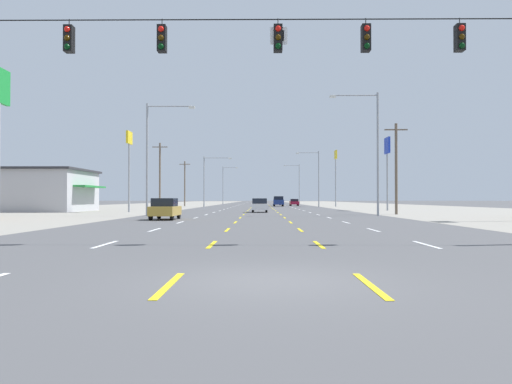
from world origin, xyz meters
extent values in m
plane|color=#4C4C4F|center=(0.00, 66.00, 0.00)|extent=(572.00, 572.00, 0.00)
cube|color=gray|center=(-24.75, 66.00, 0.00)|extent=(28.00, 440.00, 0.01)
cube|color=gray|center=(24.75, 66.00, 0.00)|extent=(28.00, 440.00, 0.01)
cube|color=white|center=(-5.25, 7.00, 0.01)|extent=(0.14, 2.60, 0.01)
cube|color=white|center=(-5.25, 14.50, 0.01)|extent=(0.14, 2.60, 0.01)
cube|color=white|center=(-5.25, 22.00, 0.01)|extent=(0.14, 2.60, 0.01)
cube|color=white|center=(-5.25, 29.50, 0.01)|extent=(0.14, 2.60, 0.01)
cube|color=white|center=(-5.25, 37.00, 0.01)|extent=(0.14, 2.60, 0.01)
cube|color=white|center=(-5.25, 44.50, 0.01)|extent=(0.14, 2.60, 0.01)
cube|color=white|center=(-5.25, 52.00, 0.01)|extent=(0.14, 2.60, 0.01)
cube|color=white|center=(-5.25, 59.50, 0.01)|extent=(0.14, 2.60, 0.01)
cube|color=white|center=(-5.25, 67.00, 0.01)|extent=(0.14, 2.60, 0.01)
cube|color=white|center=(-5.25, 74.50, 0.01)|extent=(0.14, 2.60, 0.01)
cube|color=white|center=(-5.25, 82.00, 0.01)|extent=(0.14, 2.60, 0.01)
cube|color=white|center=(-5.25, 89.50, 0.01)|extent=(0.14, 2.60, 0.01)
cube|color=white|center=(-5.25, 97.00, 0.01)|extent=(0.14, 2.60, 0.01)
cube|color=white|center=(-5.25, 104.50, 0.01)|extent=(0.14, 2.60, 0.01)
cube|color=white|center=(-5.25, 112.00, 0.01)|extent=(0.14, 2.60, 0.01)
cube|color=white|center=(-5.25, 119.50, 0.01)|extent=(0.14, 2.60, 0.01)
cube|color=white|center=(-5.25, 127.00, 0.01)|extent=(0.14, 2.60, 0.01)
cube|color=white|center=(-5.25, 134.50, 0.01)|extent=(0.14, 2.60, 0.01)
cube|color=white|center=(-5.25, 142.00, 0.01)|extent=(0.14, 2.60, 0.01)
cube|color=white|center=(-5.25, 149.50, 0.01)|extent=(0.14, 2.60, 0.01)
cube|color=white|center=(-5.25, 157.00, 0.01)|extent=(0.14, 2.60, 0.01)
cube|color=white|center=(-5.25, 164.50, 0.01)|extent=(0.14, 2.60, 0.01)
cube|color=white|center=(-5.25, 172.00, 0.01)|extent=(0.14, 2.60, 0.01)
cube|color=white|center=(-5.25, 179.50, 0.01)|extent=(0.14, 2.60, 0.01)
cube|color=white|center=(-5.25, 187.00, 0.01)|extent=(0.14, 2.60, 0.01)
cube|color=white|center=(-5.25, 194.50, 0.01)|extent=(0.14, 2.60, 0.01)
cube|color=white|center=(-5.25, 202.00, 0.01)|extent=(0.14, 2.60, 0.01)
cube|color=white|center=(-5.25, 209.50, 0.01)|extent=(0.14, 2.60, 0.01)
cube|color=white|center=(-5.25, 217.00, 0.01)|extent=(0.14, 2.60, 0.01)
cube|color=yellow|center=(-1.75, -0.50, 0.01)|extent=(0.14, 2.60, 0.01)
cube|color=yellow|center=(-1.75, 7.00, 0.01)|extent=(0.14, 2.60, 0.01)
cube|color=yellow|center=(-1.75, 14.50, 0.01)|extent=(0.14, 2.60, 0.01)
cube|color=yellow|center=(-1.75, 22.00, 0.01)|extent=(0.14, 2.60, 0.01)
cube|color=yellow|center=(-1.75, 29.50, 0.01)|extent=(0.14, 2.60, 0.01)
cube|color=yellow|center=(-1.75, 37.00, 0.01)|extent=(0.14, 2.60, 0.01)
cube|color=yellow|center=(-1.75, 44.50, 0.01)|extent=(0.14, 2.60, 0.01)
cube|color=yellow|center=(-1.75, 52.00, 0.01)|extent=(0.14, 2.60, 0.01)
cube|color=yellow|center=(-1.75, 59.50, 0.01)|extent=(0.14, 2.60, 0.01)
cube|color=yellow|center=(-1.75, 67.00, 0.01)|extent=(0.14, 2.60, 0.01)
cube|color=yellow|center=(-1.75, 74.50, 0.01)|extent=(0.14, 2.60, 0.01)
cube|color=yellow|center=(-1.75, 82.00, 0.01)|extent=(0.14, 2.60, 0.01)
cube|color=yellow|center=(-1.75, 89.50, 0.01)|extent=(0.14, 2.60, 0.01)
cube|color=yellow|center=(-1.75, 97.00, 0.01)|extent=(0.14, 2.60, 0.01)
cube|color=yellow|center=(-1.75, 104.50, 0.01)|extent=(0.14, 2.60, 0.01)
cube|color=yellow|center=(-1.75, 112.00, 0.01)|extent=(0.14, 2.60, 0.01)
cube|color=yellow|center=(-1.75, 119.50, 0.01)|extent=(0.14, 2.60, 0.01)
cube|color=yellow|center=(-1.75, 127.00, 0.01)|extent=(0.14, 2.60, 0.01)
cube|color=yellow|center=(-1.75, 134.50, 0.01)|extent=(0.14, 2.60, 0.01)
cube|color=yellow|center=(-1.75, 142.00, 0.01)|extent=(0.14, 2.60, 0.01)
cube|color=yellow|center=(-1.75, 149.50, 0.01)|extent=(0.14, 2.60, 0.01)
cube|color=yellow|center=(-1.75, 157.00, 0.01)|extent=(0.14, 2.60, 0.01)
cube|color=yellow|center=(-1.75, 164.50, 0.01)|extent=(0.14, 2.60, 0.01)
cube|color=yellow|center=(-1.75, 172.00, 0.01)|extent=(0.14, 2.60, 0.01)
cube|color=yellow|center=(-1.75, 179.50, 0.01)|extent=(0.14, 2.60, 0.01)
cube|color=yellow|center=(-1.75, 187.00, 0.01)|extent=(0.14, 2.60, 0.01)
cube|color=yellow|center=(-1.75, 194.50, 0.01)|extent=(0.14, 2.60, 0.01)
cube|color=yellow|center=(-1.75, 202.00, 0.01)|extent=(0.14, 2.60, 0.01)
cube|color=yellow|center=(-1.75, 209.50, 0.01)|extent=(0.14, 2.60, 0.01)
cube|color=yellow|center=(-1.75, 217.00, 0.01)|extent=(0.14, 2.60, 0.01)
cube|color=yellow|center=(1.75, -0.50, 0.01)|extent=(0.14, 2.60, 0.01)
cube|color=yellow|center=(1.75, 7.00, 0.01)|extent=(0.14, 2.60, 0.01)
cube|color=yellow|center=(1.75, 14.50, 0.01)|extent=(0.14, 2.60, 0.01)
cube|color=yellow|center=(1.75, 22.00, 0.01)|extent=(0.14, 2.60, 0.01)
cube|color=yellow|center=(1.75, 29.50, 0.01)|extent=(0.14, 2.60, 0.01)
cube|color=yellow|center=(1.75, 37.00, 0.01)|extent=(0.14, 2.60, 0.01)
cube|color=yellow|center=(1.75, 44.50, 0.01)|extent=(0.14, 2.60, 0.01)
cube|color=yellow|center=(1.75, 52.00, 0.01)|extent=(0.14, 2.60, 0.01)
cube|color=yellow|center=(1.75, 59.50, 0.01)|extent=(0.14, 2.60, 0.01)
cube|color=yellow|center=(1.75, 67.00, 0.01)|extent=(0.14, 2.60, 0.01)
cube|color=yellow|center=(1.75, 74.50, 0.01)|extent=(0.14, 2.60, 0.01)
cube|color=yellow|center=(1.75, 82.00, 0.01)|extent=(0.14, 2.60, 0.01)
cube|color=yellow|center=(1.75, 89.50, 0.01)|extent=(0.14, 2.60, 0.01)
cube|color=yellow|center=(1.75, 97.00, 0.01)|extent=(0.14, 2.60, 0.01)
cube|color=yellow|center=(1.75, 104.50, 0.01)|extent=(0.14, 2.60, 0.01)
cube|color=yellow|center=(1.75, 112.00, 0.01)|extent=(0.14, 2.60, 0.01)
cube|color=yellow|center=(1.75, 119.50, 0.01)|extent=(0.14, 2.60, 0.01)
cube|color=yellow|center=(1.75, 127.00, 0.01)|extent=(0.14, 2.60, 0.01)
cube|color=yellow|center=(1.75, 134.50, 0.01)|extent=(0.14, 2.60, 0.01)
cube|color=yellow|center=(1.75, 142.00, 0.01)|extent=(0.14, 2.60, 0.01)
cube|color=yellow|center=(1.75, 149.50, 0.01)|extent=(0.14, 2.60, 0.01)
cube|color=yellow|center=(1.75, 157.00, 0.01)|extent=(0.14, 2.60, 0.01)
cube|color=yellow|center=(1.75, 164.50, 0.01)|extent=(0.14, 2.60, 0.01)
cube|color=yellow|center=(1.75, 172.00, 0.01)|extent=(0.14, 2.60, 0.01)
cube|color=yellow|center=(1.75, 179.50, 0.01)|extent=(0.14, 2.60, 0.01)
cube|color=yellow|center=(1.75, 187.00, 0.01)|extent=(0.14, 2.60, 0.01)
cube|color=yellow|center=(1.75, 194.50, 0.01)|extent=(0.14, 2.60, 0.01)
cube|color=yellow|center=(1.75, 202.00, 0.01)|extent=(0.14, 2.60, 0.01)
cube|color=yellow|center=(1.75, 209.50, 0.01)|extent=(0.14, 2.60, 0.01)
cube|color=yellow|center=(1.75, 217.00, 0.01)|extent=(0.14, 2.60, 0.01)
cube|color=white|center=(5.25, 7.00, 0.01)|extent=(0.14, 2.60, 0.01)
cube|color=white|center=(5.25, 14.50, 0.01)|extent=(0.14, 2.60, 0.01)
cube|color=white|center=(5.25, 22.00, 0.01)|extent=(0.14, 2.60, 0.01)
cube|color=white|center=(5.25, 29.50, 0.01)|extent=(0.14, 2.60, 0.01)
cube|color=white|center=(5.25, 37.00, 0.01)|extent=(0.14, 2.60, 0.01)
cube|color=white|center=(5.25, 44.50, 0.01)|extent=(0.14, 2.60, 0.01)
cube|color=white|center=(5.25, 52.00, 0.01)|extent=(0.14, 2.60, 0.01)
cube|color=white|center=(5.25, 59.50, 0.01)|extent=(0.14, 2.60, 0.01)
cube|color=white|center=(5.25, 67.00, 0.01)|extent=(0.14, 2.60, 0.01)
cube|color=white|center=(5.25, 74.50, 0.01)|extent=(0.14, 2.60, 0.01)
cube|color=white|center=(5.25, 82.00, 0.01)|extent=(0.14, 2.60, 0.01)
cube|color=white|center=(5.25, 89.50, 0.01)|extent=(0.14, 2.60, 0.01)
cube|color=white|center=(5.25, 97.00, 0.01)|extent=(0.14, 2.60, 0.01)
cube|color=white|center=(5.25, 104.50, 0.01)|extent=(0.14, 2.60, 0.01)
cube|color=white|center=(5.25, 112.00, 0.01)|extent=(0.14, 2.60, 0.01)
cube|color=white|center=(5.25, 119.50, 0.01)|extent=(0.14, 2.60, 0.01)
cube|color=white|center=(5.25, 127.00, 0.01)|extent=(0.14, 2.60, 0.01)
cube|color=white|center=(5.25, 134.50, 0.01)|extent=(0.14, 2.60, 0.01)
cube|color=white|center=(5.25, 142.00, 0.01)|extent=(0.14, 2.60, 0.01)
cube|color=white|center=(5.25, 149.50, 0.01)|extent=(0.14, 2.60, 0.01)
cube|color=white|center=(5.25, 157.00, 0.01)|extent=(0.14, 2.60, 0.01)
cube|color=white|center=(5.25, 164.50, 0.01)|extent=(0.14, 2.60, 0.01)
cube|color=white|center=(5.25, 172.00, 0.01)|extent=(0.14, 2.60, 0.01)
cube|color=white|center=(5.25, 179.50, 0.01)|extent=(0.14, 2.60, 0.01)
cube|color=white|center=(5.25, 187.00, 0.01)|extent=(0.14, 2.60, 0.01)
cube|color=white|center=(5.25, 194.50, 0.01)|extent=(0.14, 2.60, 0.01)
cube|color=white|center=(5.25, 202.00, 0.01)|extent=(0.14, 2.60, 0.01)
cube|color=white|center=(5.25, 209.50, 0.01)|extent=(0.14, 2.60, 0.01)
cube|color=white|center=(5.25, 217.00, 0.01)|extent=(0.14, 2.60, 0.01)
cylinder|color=black|center=(0.00, 7.92, 7.74)|extent=(24.60, 0.04, 0.04)
cube|color=white|center=(0.48, 7.86, 7.15)|extent=(0.60, 0.04, 0.60)
cube|color=black|center=(0.48, 7.84, 7.15)|extent=(0.36, 0.01, 0.36)
cube|color=black|center=(-6.80, 7.82, 7.04)|extent=(0.30, 0.34, 0.92)
cylinder|color=black|center=(-6.80, 7.82, 7.62)|extent=(0.03, 0.03, 0.24)
sphere|color=red|center=(-6.80, 7.64, 7.32)|extent=(0.20, 0.20, 0.20)
sphere|color=#352202|center=(-6.80, 7.64, 7.02)|extent=(0.20, 0.20, 0.20)
sphere|color=black|center=(-6.80, 7.64, 6.72)|extent=(0.20, 0.20, 0.20)
cube|color=black|center=(6.71, 7.82, 7.04)|extent=(0.30, 0.34, 0.92)
cylinder|color=black|center=(6.71, 7.82, 7.62)|extent=(0.03, 0.03, 0.24)
sphere|color=red|center=(6.71, 7.64, 7.32)|extent=(0.20, 0.20, 0.20)
sphere|color=#352202|center=(6.71, 7.64, 7.02)|extent=(0.20, 0.20, 0.20)
sphere|color=black|center=(6.71, 7.64, 6.72)|extent=(0.20, 0.20, 0.20)
cube|color=black|center=(3.48, 7.82, 7.04)|extent=(0.30, 0.34, 0.92)
cylinder|color=black|center=(3.48, 7.82, 7.62)|extent=(0.03, 0.03, 0.24)
sphere|color=red|center=(3.48, 7.64, 7.32)|extent=(0.20, 0.20, 0.20)
sphere|color=#352202|center=(3.48, 7.64, 7.02)|extent=(0.20, 0.20, 0.20)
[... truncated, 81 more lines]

